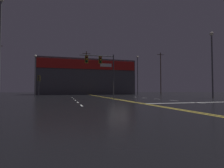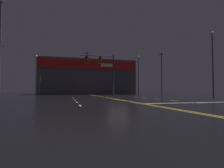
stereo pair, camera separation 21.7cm
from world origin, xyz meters
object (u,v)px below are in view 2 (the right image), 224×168
(traffic_signal_corner_northwest, at_px, (39,81))
(streetlight_far_left, at_px, (138,70))
(traffic_signal_median, at_px, (100,65))
(streetlight_median_approach, at_px, (213,56))
(streetlight_near_left, at_px, (36,69))
(streetlight_far_median, at_px, (0,36))

(traffic_signal_corner_northwest, bearing_deg, streetlight_far_left, 25.58)
(traffic_signal_median, bearing_deg, traffic_signal_corner_northwest, 133.51)
(streetlight_median_approach, relative_size, streetlight_far_left, 0.93)
(streetlight_near_left, relative_size, streetlight_far_median, 0.81)
(traffic_signal_corner_northwest, xyz_separation_m, streetlight_far_median, (-2.63, -10.34, 4.34))
(streetlight_near_left, height_order, streetlight_far_median, streetlight_far_median)
(traffic_signal_median, height_order, streetlight_far_median, streetlight_far_median)
(traffic_signal_corner_northwest, xyz_separation_m, streetlight_median_approach, (24.67, -11.32, 3.40))
(traffic_signal_corner_northwest, bearing_deg, streetlight_near_left, 101.46)
(streetlight_near_left, bearing_deg, traffic_signal_corner_northwest, -78.54)
(traffic_signal_median, relative_size, streetlight_median_approach, 0.62)
(streetlight_far_left, bearing_deg, streetlight_far_median, -140.13)
(streetlight_median_approach, distance_m, streetlight_far_left, 22.33)
(traffic_signal_median, distance_m, streetlight_far_left, 24.65)
(streetlight_near_left, bearing_deg, streetlight_far_median, -91.16)
(streetlight_far_left, bearing_deg, traffic_signal_median, -125.22)
(traffic_signal_corner_northwest, distance_m, streetlight_median_approach, 27.35)
(traffic_signal_median, relative_size, streetlight_far_left, 0.58)
(traffic_signal_corner_northwest, distance_m, streetlight_far_left, 25.61)
(streetlight_median_approach, distance_m, streetlight_far_median, 27.33)
(traffic_signal_median, height_order, traffic_signal_corner_northwest, traffic_signal_median)
(streetlight_near_left, xyz_separation_m, streetlight_far_median, (-0.43, -21.21, 1.17))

